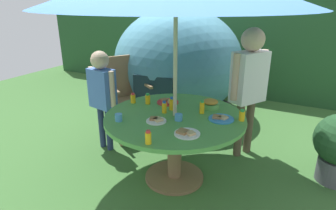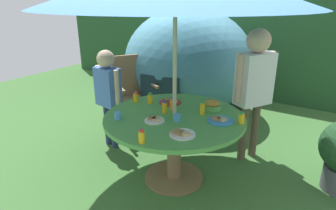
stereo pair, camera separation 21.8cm
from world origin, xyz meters
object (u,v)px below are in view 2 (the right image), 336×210
(child_in_white_shirt, at_px, (254,79))
(plate_center_front, at_px, (154,120))
(wooden_chair, at_px, (133,91))
(plate_mid_left, at_px, (220,120))
(juice_bottle_mid_right, at_px, (202,108))
(dome_tent, at_px, (188,62))
(garden_table, at_px, (174,130))
(juice_bottle_back_edge, at_px, (242,118))
(juice_bottle_near_right, at_px, (173,104))
(juice_bottle_far_right, at_px, (136,97))
(snack_bowl, at_px, (212,105))
(juice_bottle_center_back, at_px, (150,98))
(juice_bottle_front_edge, at_px, (164,107))
(plate_near_left, at_px, (170,102))
(cup_near, at_px, (118,116))
(plate_far_left, at_px, (182,134))
(child_in_blue_shirt, at_px, (108,87))
(juice_bottle_spot_a, at_px, (142,137))
(cup_far, at_px, (177,118))

(child_in_white_shirt, relative_size, plate_center_front, 8.00)
(wooden_chair, relative_size, child_in_white_shirt, 0.71)
(plate_mid_left, height_order, juice_bottle_mid_right, juice_bottle_mid_right)
(child_in_white_shirt, bearing_deg, dome_tent, -94.03)
(garden_table, xyz_separation_m, dome_tent, (-0.77, 1.70, 0.26))
(dome_tent, distance_m, juice_bottle_back_edge, 2.04)
(plate_mid_left, relative_size, juice_bottle_near_right, 1.78)
(juice_bottle_far_right, bearing_deg, garden_table, -11.91)
(garden_table, relative_size, snack_bowl, 7.35)
(snack_bowl, xyz_separation_m, juice_bottle_center_back, (-0.61, -0.19, 0.01))
(juice_bottle_center_back, bearing_deg, juice_bottle_near_right, -7.00)
(plate_mid_left, xyz_separation_m, juice_bottle_front_edge, (-0.53, -0.09, 0.05))
(juice_bottle_mid_right, height_order, juice_bottle_back_edge, juice_bottle_mid_right)
(dome_tent, relative_size, snack_bowl, 11.97)
(dome_tent, relative_size, juice_bottle_back_edge, 20.35)
(plate_near_left, distance_m, cup_near, 0.65)
(juice_bottle_near_right, relative_size, juice_bottle_center_back, 1.17)
(snack_bowl, distance_m, plate_far_left, 0.66)
(child_in_white_shirt, bearing_deg, juice_bottle_front_edge, -6.24)
(child_in_blue_shirt, distance_m, juice_bottle_back_edge, 1.59)
(child_in_blue_shirt, xyz_separation_m, juice_bottle_center_back, (0.62, -0.03, -0.02))
(snack_bowl, distance_m, juice_bottle_front_edge, 0.48)
(plate_center_front, height_order, juice_bottle_mid_right, juice_bottle_mid_right)
(juice_bottle_mid_right, relative_size, juice_bottle_spot_a, 1.16)
(dome_tent, relative_size, juice_bottle_mid_right, 16.84)
(cup_far, bearing_deg, garden_table, 132.41)
(child_in_blue_shirt, relative_size, juice_bottle_front_edge, 9.95)
(juice_bottle_center_back, relative_size, cup_far, 1.60)
(wooden_chair, bearing_deg, snack_bowl, -71.32)
(plate_far_left, distance_m, cup_far, 0.29)
(plate_mid_left, distance_m, juice_bottle_near_right, 0.50)
(child_in_blue_shirt, height_order, juice_bottle_far_right, child_in_blue_shirt)
(child_in_white_shirt, distance_m, plate_center_front, 1.19)
(juice_bottle_far_right, bearing_deg, juice_bottle_front_edge, -13.34)
(dome_tent, relative_size, plate_far_left, 10.11)
(wooden_chair, bearing_deg, juice_bottle_mid_right, -79.02)
(plate_center_front, bearing_deg, juice_bottle_far_right, 145.25)
(juice_bottle_spot_a, bearing_deg, plate_center_front, 111.18)
(juice_bottle_back_edge, bearing_deg, wooden_chair, 163.04)
(plate_mid_left, relative_size, cup_far, 3.32)
(plate_far_left, xyz_separation_m, juice_bottle_far_right, (-0.80, 0.43, 0.04))
(garden_table, distance_m, plate_near_left, 0.39)
(child_in_blue_shirt, relative_size, cup_near, 17.33)
(plate_center_front, relative_size, juice_bottle_front_edge, 1.52)
(plate_center_front, height_order, cup_near, cup_near)
(juice_bottle_front_edge, distance_m, juice_bottle_back_edge, 0.72)
(juice_bottle_far_right, distance_m, juice_bottle_mid_right, 0.75)
(garden_table, xyz_separation_m, juice_bottle_front_edge, (-0.12, 0.01, 0.20))
(wooden_chair, distance_m, plate_center_front, 1.28)
(plate_far_left, height_order, plate_mid_left, same)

